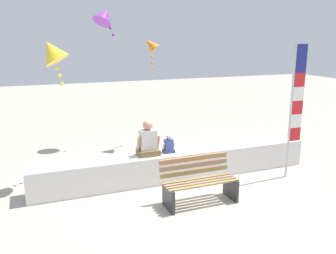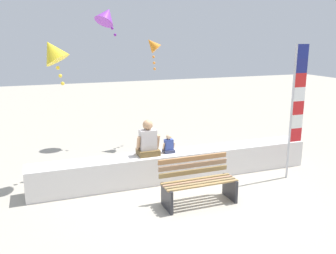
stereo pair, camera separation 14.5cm
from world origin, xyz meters
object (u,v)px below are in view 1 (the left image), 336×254
kite_yellow (52,51)px  kite_purple (104,15)px  park_bench (199,182)px  person_adult (148,141)px  person_child (169,145)px  flag_banner (295,102)px  kite_orange (151,45)px

kite_yellow → kite_purple: (1.69, 2.73, 0.89)m
park_bench → person_adult: person_adult is taller
park_bench → person_child: (-0.11, 1.35, 0.39)m
park_bench → person_adult: 1.57m
park_bench → kite_purple: kite_purple is taller
kite_yellow → kite_purple: size_ratio=1.17×
park_bench → kite_yellow: 4.00m
park_bench → person_child: size_ratio=3.47×
person_adult → flag_banner: (3.18, -0.87, 0.82)m
kite_yellow → flag_banner: bearing=-16.8°
flag_banner → kite_orange: 4.32m
person_child → kite_orange: 3.46m
person_child → kite_yellow: bearing=164.4°
flag_banner → kite_orange: bearing=122.0°
kite_yellow → kite_orange: bearing=35.5°
person_child → kite_orange: size_ratio=0.42×
flag_banner → kite_purple: 5.76m
person_adult → kite_yellow: (-1.83, 0.65, 1.94)m
person_adult → person_child: bearing=0.1°
person_child → kite_orange: (0.50, 2.66, 2.16)m
person_child → kite_orange: kite_orange is taller
flag_banner → person_adult: bearing=164.7°
kite_yellow → person_adult: bearing=-19.5°
person_adult → flag_banner: bearing=-15.3°
kite_yellow → kite_orange: 3.46m
kite_yellow → kite_orange: (2.82, 2.01, 0.07)m
flag_banner → kite_purple: size_ratio=3.29×
kite_purple → person_child: bearing=-79.4°
kite_yellow → kite_orange: kite_orange is taller
flag_banner → kite_orange: size_ratio=3.01×
kite_orange → person_adult: bearing=-110.3°
person_adult → kite_yellow: size_ratio=0.74×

